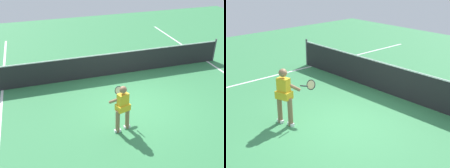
% 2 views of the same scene
% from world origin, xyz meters
% --- Properties ---
extents(ground_plane, '(24.45, 24.45, 0.00)m').
position_xyz_m(ground_plane, '(0.00, 0.00, 0.00)').
color(ground_plane, '#38844C').
extents(court_net, '(9.97, 0.08, 1.09)m').
position_xyz_m(court_net, '(0.00, 2.54, 0.51)').
color(court_net, '#4C4C51').
rests_on(court_net, ground).
extents(tennis_player, '(0.66, 1.07, 1.55)m').
position_xyz_m(tennis_player, '(-0.97, -1.16, 0.85)').
color(tennis_player, '#8C6647').
rests_on(tennis_player, ground).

